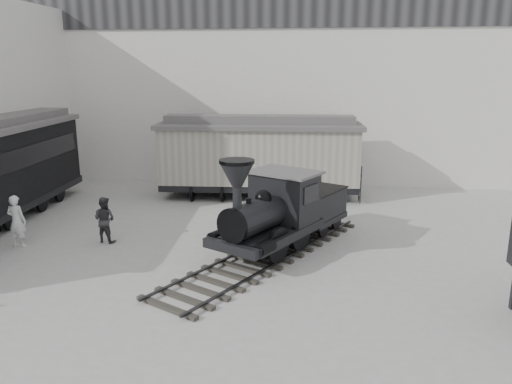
# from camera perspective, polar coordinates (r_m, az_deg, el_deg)

# --- Properties ---
(ground) EXTENTS (90.00, 90.00, 0.00)m
(ground) POSITION_cam_1_polar(r_m,az_deg,el_deg) (13.89, -2.95, -12.00)
(ground) COLOR #9E9E9B
(north_wall) EXTENTS (34.00, 2.51, 11.00)m
(north_wall) POSITION_cam_1_polar(r_m,az_deg,el_deg) (27.37, 2.15, 12.92)
(north_wall) COLOR silver
(north_wall) RESTS_ON ground
(locomotive) EXTENTS (6.51, 9.42, 3.40)m
(locomotive) POSITION_cam_1_polar(r_m,az_deg,el_deg) (16.84, 2.62, -2.66)
(locomotive) COLOR black
(locomotive) RESTS_ON ground
(boxcar) EXTENTS (9.70, 3.45, 3.92)m
(boxcar) POSITION_cam_1_polar(r_m,az_deg,el_deg) (23.82, 0.37, 4.29)
(boxcar) COLOR black
(boxcar) RESTS_ON ground
(visitor_a) EXTENTS (0.70, 0.48, 1.85)m
(visitor_a) POSITION_cam_1_polar(r_m,az_deg,el_deg) (19.20, -25.68, -3.01)
(visitor_a) COLOR silver
(visitor_a) RESTS_ON ground
(visitor_b) EXTENTS (0.92, 0.79, 1.66)m
(visitor_b) POSITION_cam_1_polar(r_m,az_deg,el_deg) (18.58, -16.93, -3.03)
(visitor_b) COLOR #2F2E31
(visitor_b) RESTS_ON ground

